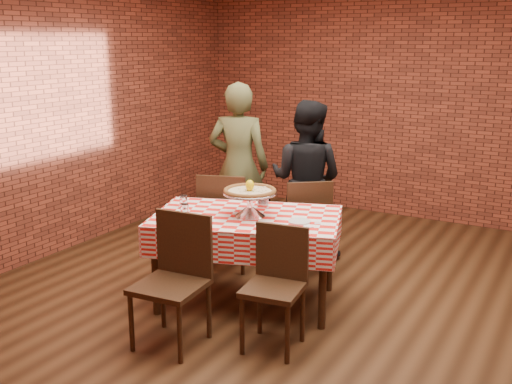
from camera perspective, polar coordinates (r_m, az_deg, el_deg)
ground at (r=5.09m, az=4.24°, el=-10.69°), size 6.00×6.00×0.00m
back_wall at (r=7.47m, az=14.59°, el=8.53°), size 5.50×0.00×5.50m
table at (r=5.01m, az=-0.91°, el=-6.43°), size 1.69×1.32×0.75m
tablecloth at (r=4.92m, az=-0.92°, el=-3.65°), size 1.74×1.37×0.26m
pizza_stand at (r=4.84m, az=-0.59°, el=-1.16°), size 0.46×0.46×0.20m
pizza at (r=4.81m, az=-0.59°, el=0.04°), size 0.44×0.44×0.03m
lemon at (r=4.80m, az=-0.59°, el=0.64°), size 0.07×0.07×0.09m
water_glass_left at (r=4.86m, az=-6.80°, el=-1.75°), size 0.09×0.09×0.11m
water_glass_right at (r=5.12m, az=-6.91°, el=-0.91°), size 0.09×0.09×0.11m
side_plate at (r=4.71m, az=4.16°, el=-2.81°), size 0.22×0.22×0.01m
sweetener_packet_a at (r=4.60m, az=5.16°, el=-3.33°), size 0.06×0.06×0.00m
sweetener_packet_b at (r=4.69m, az=5.90°, el=-2.99°), size 0.06×0.05×0.00m
condiment_caddy at (r=5.10m, az=0.76°, el=-0.71°), size 0.11×0.10×0.13m
chair_near_left at (r=4.34m, az=-8.21°, el=-8.61°), size 0.50×0.50×0.94m
chair_near_right at (r=4.26m, az=1.63°, el=-9.40°), size 0.44×0.44×0.87m
chair_far_left at (r=5.77m, az=-2.81°, el=-2.58°), size 0.58×0.58×0.94m
chair_far_right at (r=5.70m, az=4.63°, el=-3.04°), size 0.60×0.60×0.90m
diner_olive at (r=6.23m, az=-1.66°, el=2.47°), size 0.73×0.59×1.74m
diner_black at (r=5.99m, az=4.77°, el=1.19°), size 0.80×0.63×1.58m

